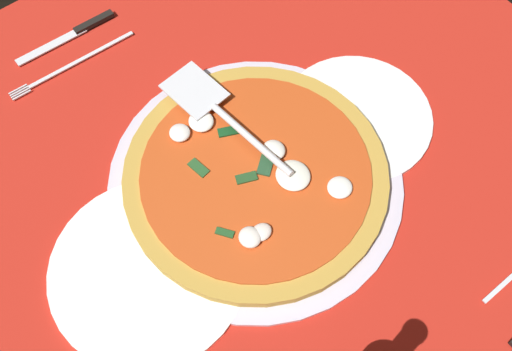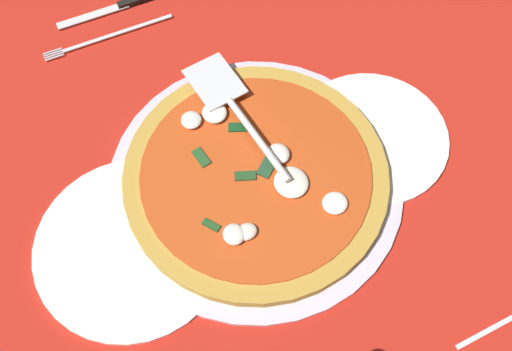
{
  "view_description": "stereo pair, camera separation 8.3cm",
  "coord_description": "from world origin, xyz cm",
  "px_view_note": "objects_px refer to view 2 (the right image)",
  "views": [
    {
      "loc": [
        26.94,
        30.72,
        75.51
      ],
      "look_at": [
        2.79,
        0.08,
        2.07
      ],
      "focal_mm": 42.7,
      "sensor_mm": 36.0,
      "label": 1
    },
    {
      "loc": [
        19.91,
        35.14,
        75.51
      ],
      "look_at": [
        2.79,
        0.08,
        2.07
      ],
      "focal_mm": 42.7,
      "sensor_mm": 36.0,
      "label": 2
    }
  ],
  "objects_px": {
    "pizza": "(256,175)",
    "place_setting_near": "(114,23)",
    "dinner_plate_right": "(132,246)",
    "dinner_plate_left": "(371,137)",
    "pizza_server": "(235,108)"
  },
  "relations": [
    {
      "from": "dinner_plate_right",
      "to": "place_setting_near",
      "type": "bearing_deg",
      "value": -106.25
    },
    {
      "from": "dinner_plate_right",
      "to": "place_setting_near",
      "type": "relative_size",
      "value": 1.17
    },
    {
      "from": "dinner_plate_right",
      "to": "pizza",
      "type": "bearing_deg",
      "value": -175.12
    },
    {
      "from": "dinner_plate_left",
      "to": "dinner_plate_right",
      "type": "relative_size",
      "value": 0.86
    },
    {
      "from": "dinner_plate_left",
      "to": "dinner_plate_right",
      "type": "bearing_deg",
      "value": 1.04
    },
    {
      "from": "pizza",
      "to": "place_setting_near",
      "type": "bearing_deg",
      "value": -77.52
    },
    {
      "from": "pizza_server",
      "to": "pizza",
      "type": "bearing_deg",
      "value": 165.53
    },
    {
      "from": "pizza",
      "to": "pizza_server",
      "type": "bearing_deg",
      "value": -98.37
    },
    {
      "from": "dinner_plate_left",
      "to": "pizza_server",
      "type": "xyz_separation_m",
      "value": [
        0.17,
        -0.11,
        0.04
      ]
    },
    {
      "from": "dinner_plate_right",
      "to": "pizza",
      "type": "xyz_separation_m",
      "value": [
        -0.19,
        -0.02,
        0.01
      ]
    },
    {
      "from": "pizza",
      "to": "pizza_server",
      "type": "height_order",
      "value": "pizza_server"
    },
    {
      "from": "pizza",
      "to": "place_setting_near",
      "type": "height_order",
      "value": "pizza"
    },
    {
      "from": "pizza_server",
      "to": "place_setting_near",
      "type": "height_order",
      "value": "pizza_server"
    },
    {
      "from": "dinner_plate_right",
      "to": "pizza",
      "type": "relative_size",
      "value": 0.71
    },
    {
      "from": "dinner_plate_right",
      "to": "pizza_server",
      "type": "relative_size",
      "value": 1.09
    }
  ]
}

